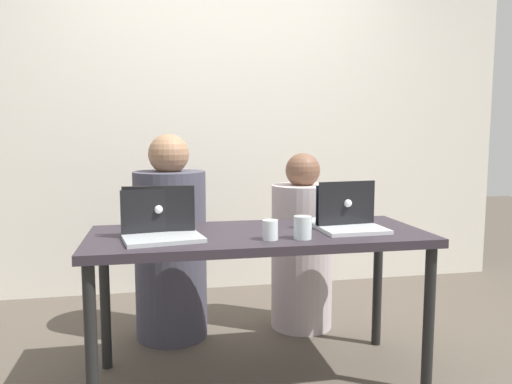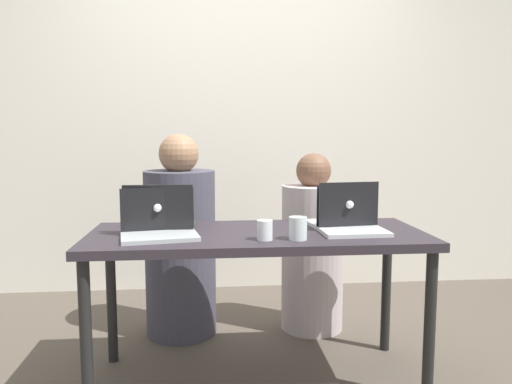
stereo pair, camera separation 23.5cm
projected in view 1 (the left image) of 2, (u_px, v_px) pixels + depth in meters
The scene contains 11 objects.
ground_plane at pixel (259, 379), 2.40m from camera, with size 12.00×12.00×0.00m, color #52493F.
back_wall at pixel (218, 112), 3.72m from camera, with size 4.50×0.10×2.67m, color silver.
desk at pixel (259, 247), 2.32m from camera, with size 1.55×0.64×0.72m.
person_on_left at pixel (171, 248), 2.86m from camera, with size 0.46×0.46×1.17m.
person_on_right at pixel (302, 250), 3.02m from camera, with size 0.40×0.40×1.06m.
laptop_back_right at pixel (339, 216), 2.47m from camera, with size 0.32×0.28×0.23m.
laptop_front_right at pixel (351, 221), 2.35m from camera, with size 0.30×0.25×0.21m.
laptop_back_left at pixel (159, 222), 2.30m from camera, with size 0.32×0.27×0.22m.
laptop_front_left at pixel (162, 229), 2.16m from camera, with size 0.36×0.27×0.21m.
water_glass_right at pixel (303, 229), 2.16m from camera, with size 0.08×0.08×0.10m.
water_glass_center at pixel (270, 231), 2.14m from camera, with size 0.07×0.07×0.09m.
Camera 1 is at (-0.45, -2.23, 1.18)m, focal length 35.00 mm.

